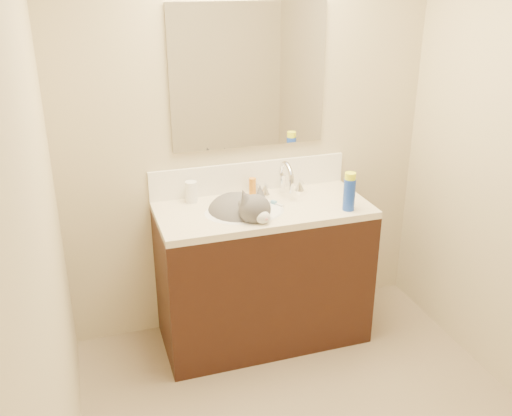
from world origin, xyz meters
TOP-DOWN VIEW (x-y plane):
  - room_shell at (0.00, 0.00)m, footprint 2.24×2.54m
  - vanity_cabinet at (0.00, 0.97)m, footprint 1.20×0.55m
  - counter_slab at (0.00, 0.97)m, footprint 1.20×0.55m
  - basin at (-0.12, 0.94)m, footprint 0.45×0.36m
  - faucet at (0.18, 1.11)m, footprint 0.28×0.20m
  - cat at (-0.14, 0.95)m, footprint 0.46×0.50m
  - backsplash at (0.00, 1.24)m, footprint 1.20×0.02m
  - mirror at (0.00, 1.24)m, footprint 0.90×0.02m
  - pill_bottle at (-0.37, 1.17)m, footprint 0.08×0.08m
  - pill_label at (-0.37, 1.17)m, footprint 0.06×0.06m
  - silver_jar at (0.02, 1.19)m, footprint 0.05×0.05m
  - amber_bottle at (-0.00, 1.17)m, footprint 0.04×0.04m
  - toothbrush at (0.07, 1.00)m, footprint 0.08×0.12m
  - toothbrush_head at (0.07, 1.00)m, footprint 0.03×0.04m
  - spray_can at (0.43, 0.79)m, footprint 0.08×0.08m
  - spray_cap at (0.43, 0.79)m, footprint 0.07×0.07m

SIDE VIEW (x-z plane):
  - vanity_cabinet at x=0.00m, z-range 0.00..0.82m
  - basin at x=-0.12m, z-range 0.72..0.86m
  - counter_slab at x=0.00m, z-range 0.82..0.86m
  - cat at x=-0.14m, z-range 0.67..1.02m
  - toothbrush at x=0.07m, z-range 0.86..0.87m
  - toothbrush_head at x=0.07m, z-range 0.86..0.88m
  - silver_jar at x=0.02m, z-range 0.86..0.91m
  - pill_label at x=-0.37m, z-range 0.89..0.92m
  - amber_bottle at x=0.00m, z-range 0.86..0.96m
  - pill_bottle at x=-0.37m, z-range 0.86..0.98m
  - faucet at x=0.18m, z-range 0.84..1.05m
  - spray_can at x=0.43m, z-range 0.86..1.04m
  - backsplash at x=0.00m, z-range 0.86..1.04m
  - spray_cap at x=0.43m, z-range 1.04..1.08m
  - room_shell at x=0.00m, z-range 0.23..2.75m
  - mirror at x=0.00m, z-range 1.14..1.94m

